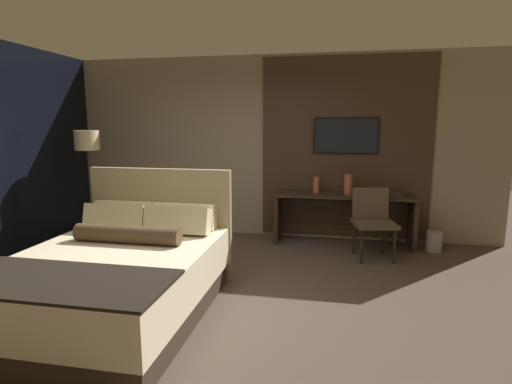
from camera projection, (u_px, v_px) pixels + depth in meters
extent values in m
plane|color=#4C3D33|center=(215.00, 302.00, 3.99)|extent=(16.00, 16.00, 0.00)
cube|color=gray|center=(262.00, 147.00, 6.27)|extent=(7.20, 0.06, 2.80)
cube|color=#3D2B1E|center=(345.00, 148.00, 5.98)|extent=(2.50, 0.03, 2.70)
cube|color=#33281E|center=(113.00, 307.00, 3.65)|extent=(1.59, 2.03, 0.22)
cube|color=beige|center=(111.00, 274.00, 3.60)|extent=(1.64, 2.09, 0.40)
cube|color=black|center=(59.00, 281.00, 2.91)|extent=(1.66, 0.73, 0.02)
cube|color=#998460|center=(161.00, 223.00, 4.62)|extent=(1.67, 0.08, 1.26)
cube|color=beige|center=(126.00, 213.00, 4.52)|extent=(0.69, 0.23, 0.31)
cube|color=beige|center=(185.00, 216.00, 4.39)|extent=(0.69, 0.23, 0.31)
cube|color=beige|center=(116.00, 218.00, 4.32)|extent=(0.69, 0.25, 0.32)
cube|color=beige|center=(178.00, 221.00, 4.19)|extent=(0.69, 0.25, 0.32)
cylinder|color=#4C3823|center=(127.00, 234.00, 3.86)|extent=(1.07, 0.17, 0.17)
cube|color=#2D2319|center=(344.00, 195.00, 5.81)|extent=(2.00, 0.54, 0.03)
cube|color=#2D2319|center=(278.00, 218.00, 6.06)|extent=(0.06, 0.48, 0.72)
cube|color=#2D2319|center=(413.00, 224.00, 5.69)|extent=(0.06, 0.48, 0.72)
cube|color=#2D2319|center=(343.00, 212.00, 6.10)|extent=(1.88, 0.02, 0.36)
cube|color=black|center=(346.00, 136.00, 5.92)|extent=(0.95, 0.04, 0.54)
cube|color=black|center=(346.00, 136.00, 5.90)|extent=(0.89, 0.01, 0.49)
cube|color=#4C3D2D|center=(374.00, 224.00, 5.21)|extent=(0.61, 0.59, 0.05)
cube|color=#4C3D2D|center=(370.00, 203.00, 5.39)|extent=(0.49, 0.20, 0.42)
cylinder|color=black|center=(362.00, 247.00, 5.06)|extent=(0.04, 0.04, 0.45)
cylinder|color=black|center=(394.00, 247.00, 5.06)|extent=(0.04, 0.04, 0.45)
cylinder|color=black|center=(354.00, 238.00, 5.45)|extent=(0.04, 0.04, 0.45)
cylinder|color=black|center=(384.00, 238.00, 5.45)|extent=(0.04, 0.04, 0.45)
cylinder|color=#282623|center=(94.00, 243.00, 5.93)|extent=(0.28, 0.28, 0.03)
cylinder|color=#332D28|center=(91.00, 197.00, 5.81)|extent=(0.03, 0.03, 1.43)
cylinder|color=beige|center=(87.00, 140.00, 5.67)|extent=(0.34, 0.34, 0.28)
cylinder|color=#B2563D|center=(316.00, 185.00, 5.93)|extent=(0.09, 0.09, 0.23)
cylinder|color=#B2563D|center=(348.00, 184.00, 5.77)|extent=(0.11, 0.11, 0.29)
cube|color=#332D28|center=(397.00, 194.00, 5.74)|extent=(0.26, 0.21, 0.03)
cylinder|color=gray|center=(434.00, 241.00, 5.58)|extent=(0.22, 0.22, 0.28)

